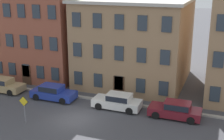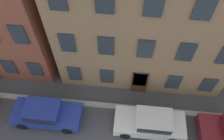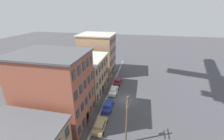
# 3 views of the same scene
# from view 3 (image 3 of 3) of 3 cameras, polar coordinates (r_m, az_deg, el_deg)

# --- Properties ---
(ground_plane) EXTENTS (200.00, 200.00, 0.00)m
(ground_plane) POSITION_cam_3_polar(r_m,az_deg,el_deg) (36.21, 5.13, -11.19)
(ground_plane) COLOR #424247
(kerb_strip) EXTENTS (56.00, 0.36, 0.16)m
(kerb_strip) POSITION_cam_3_polar(r_m,az_deg,el_deg) (36.83, -1.94, -10.34)
(kerb_strip) COLOR #9E998E
(kerb_strip) RESTS_ON ground_plane
(apartment_midblock) EXTENTS (9.67, 12.43, 13.27)m
(apartment_midblock) POSITION_cam_3_polar(r_m,az_deg,el_deg) (29.03, -21.12, -6.48)
(apartment_midblock) COLOR brown
(apartment_midblock) RESTS_ON ground_plane
(apartment_far) EXTENTS (11.59, 11.88, 9.31)m
(apartment_far) POSITION_cam_3_polar(r_m,az_deg,el_deg) (38.27, -11.92, -1.75)
(apartment_far) COLOR #9E7A56
(apartment_far) RESTS_ON ground_plane
(apartment_annex) EXTENTS (9.82, 10.64, 12.91)m
(apartment_annex) POSITION_cam_3_polar(r_m,az_deg,el_deg) (48.70, -5.53, 6.04)
(apartment_annex) COLOR #9E7A56
(apartment_annex) RESTS_ON ground_plane
(car_tan) EXTENTS (4.40, 1.92, 1.43)m
(car_tan) POSITION_cam_3_polar(r_m,az_deg,el_deg) (28.34, -4.58, -20.24)
(car_tan) COLOR tan
(car_tan) RESTS_ON ground_plane
(car_blue) EXTENTS (4.40, 1.92, 1.43)m
(car_blue) POSITION_cam_3_polar(r_m,az_deg,el_deg) (32.86, -1.51, -13.37)
(car_blue) COLOR #233899
(car_blue) RESTS_ON ground_plane
(car_white) EXTENTS (4.40, 1.92, 1.43)m
(car_white) POSITION_cam_3_polar(r_m,az_deg,el_deg) (38.40, 0.69, -7.70)
(car_white) COLOR silver
(car_white) RESTS_ON ground_plane
(car_maroon) EXTENTS (4.40, 1.92, 1.43)m
(car_maroon) POSITION_cam_3_polar(r_m,az_deg,el_deg) (42.95, 2.08, -4.31)
(car_maroon) COLOR maroon
(car_maroon) RESTS_ON ground_plane
(caution_sign) EXTENTS (0.88, 0.08, 2.38)m
(caution_sign) POSITION_cam_3_polar(r_m,az_deg,el_deg) (32.27, 8.27, -12.59)
(caution_sign) COLOR slate
(caution_sign) RESTS_ON ground_plane
(utility_pole) EXTENTS (2.40, 0.44, 8.57)m
(utility_pole) POSITION_cam_3_polar(r_m,az_deg,el_deg) (23.42, 5.66, -17.77)
(utility_pole) COLOR brown
(utility_pole) RESTS_ON ground_plane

